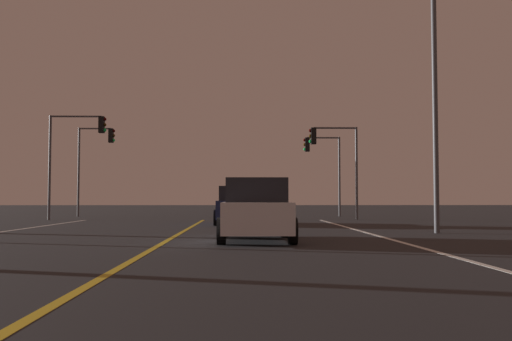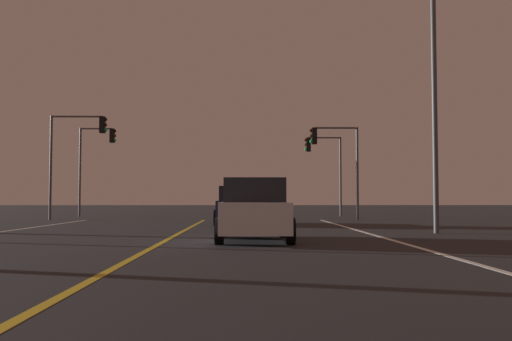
# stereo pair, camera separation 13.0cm
# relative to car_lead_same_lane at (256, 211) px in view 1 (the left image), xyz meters

# --- Properties ---
(lane_edge_right) EXTENTS (0.16, 38.28, 0.01)m
(lane_edge_right) POSITION_rel_car_lead_same_lane_xyz_m (3.84, -4.21, -0.82)
(lane_edge_right) COLOR silver
(lane_edge_right) RESTS_ON ground
(lane_center_divider) EXTENTS (0.16, 38.28, 0.01)m
(lane_center_divider) POSITION_rel_car_lead_same_lane_xyz_m (-2.44, -4.21, -0.82)
(lane_center_divider) COLOR gold
(lane_center_divider) RESTS_ON ground
(car_lead_same_lane) EXTENTS (2.02, 4.30, 1.70)m
(car_lead_same_lane) POSITION_rel_car_lead_same_lane_xyz_m (0.00, 0.00, 0.00)
(car_lead_same_lane) COLOR black
(car_lead_same_lane) RESTS_ON ground
(car_ahead_far) EXTENTS (2.02, 4.30, 1.70)m
(car_ahead_far) POSITION_rel_car_lead_same_lane_xyz_m (-0.57, 9.98, 0.00)
(car_ahead_far) COLOR black
(car_ahead_far) RESTS_ON ground
(traffic_light_near_right) EXTENTS (2.70, 0.36, 5.09)m
(traffic_light_near_right) POSITION_rel_car_lead_same_lane_xyz_m (4.66, 15.43, 2.96)
(traffic_light_near_right) COLOR #4C4C51
(traffic_light_near_right) RESTS_ON ground
(traffic_light_near_left) EXTENTS (3.10, 0.36, 5.68)m
(traffic_light_near_left) POSITION_rel_car_lead_same_lane_xyz_m (-9.39, 15.43, 3.38)
(traffic_light_near_left) COLOR #4C4C51
(traffic_light_near_left) RESTS_ON ground
(traffic_light_far_right) EXTENTS (2.40, 0.36, 5.14)m
(traffic_light_far_right) POSITION_rel_car_lead_same_lane_xyz_m (4.82, 20.93, 2.97)
(traffic_light_far_right) COLOR #4C4C51
(traffic_light_far_right) RESTS_ON ground
(traffic_light_far_left) EXTENTS (2.36, 0.36, 5.69)m
(traffic_light_far_left) POSITION_rel_car_lead_same_lane_xyz_m (-9.77, 20.93, 3.34)
(traffic_light_far_left) COLOR #4C4C51
(traffic_light_far_left) RESTS_ON ground
(street_lamp_right_far) EXTENTS (2.36, 0.44, 8.88)m
(street_lamp_right_far) POSITION_rel_car_lead_same_lane_xyz_m (5.65, 3.28, 4.75)
(street_lamp_right_far) COLOR #4C4C51
(street_lamp_right_far) RESTS_ON ground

